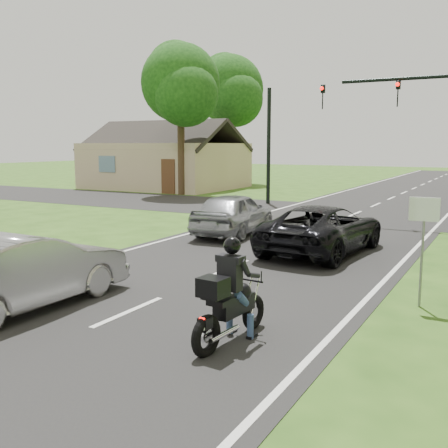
{
  "coord_description": "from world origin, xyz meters",
  "views": [
    {
      "loc": [
        6.1,
        -7.39,
        3.1
      ],
      "look_at": [
        0.39,
        3.0,
        1.3
      ],
      "focal_mm": 42.0,
      "sensor_mm": 36.0,
      "label": 1
    }
  ],
  "objects": [
    {
      "name": "motorcycle_rider",
      "position": [
        2.37,
        -0.43,
        0.67
      ],
      "size": [
        0.58,
        1.99,
        1.71
      ],
      "rotation": [
        0.0,
        0.0,
        -0.09
      ],
      "color": "black",
      "rests_on": "ground"
    },
    {
      "name": "dark_suv",
      "position": [
        1.43,
        7.02,
        0.7
      ],
      "size": [
        2.66,
        5.11,
        1.38
      ],
      "primitive_type": "imported",
      "rotation": [
        0.0,
        0.0,
        3.06
      ],
      "color": "black",
      "rests_on": "road"
    },
    {
      "name": "silver_suv",
      "position": [
        -2.3,
        8.57,
        0.74
      ],
      "size": [
        2.09,
        4.43,
        1.46
      ],
      "primitive_type": "imported",
      "rotation": [
        0.0,
        0.0,
        3.23
      ],
      "color": "#93969A",
      "rests_on": "road"
    },
    {
      "name": "sign_white",
      "position": [
        4.7,
        2.98,
        1.6
      ],
      "size": [
        0.55,
        0.07,
        2.12
      ],
      "color": "slate",
      "rests_on": "ground"
    },
    {
      "name": "cross_road",
      "position": [
        0.0,
        16.0,
        0.01
      ],
      "size": [
        60.0,
        7.0,
        0.01
      ],
      "primitive_type": "cube",
      "color": "black",
      "rests_on": "ground"
    },
    {
      "name": "road",
      "position": [
        0.0,
        10.0,
        0.01
      ],
      "size": [
        8.0,
        100.0,
        0.01
      ],
      "primitive_type": "cube",
      "color": "black",
      "rests_on": "ground"
    },
    {
      "name": "signal_pole_far",
      "position": [
        -5.2,
        18.0,
        3.0
      ],
      "size": [
        0.2,
        0.2,
        6.0
      ],
      "primitive_type": "cylinder",
      "color": "black",
      "rests_on": "ground"
    },
    {
      "name": "tree_left_far",
      "position": [
        -13.7,
        29.76,
        7.13
      ],
      "size": [
        5.76,
        5.58,
        10.14
      ],
      "color": "#332316",
      "rests_on": "ground"
    },
    {
      "name": "tree_left_near",
      "position": [
        -11.73,
        19.78,
        6.53
      ],
      "size": [
        5.12,
        4.96,
        9.22
      ],
      "color": "#332316",
      "rests_on": "ground"
    },
    {
      "name": "traffic_signal",
      "position": [
        3.34,
        14.0,
        4.14
      ],
      "size": [
        6.38,
        0.44,
        6.0
      ],
      "color": "black",
      "rests_on": "ground"
    },
    {
      "name": "house",
      "position": [
        -16.0,
        24.0,
        1.77
      ],
      "size": [
        10.2,
        8.0,
        4.84
      ],
      "color": "tan",
      "rests_on": "ground"
    },
    {
      "name": "ground",
      "position": [
        0.0,
        0.0,
        0.0
      ],
      "size": [
        140.0,
        140.0,
        0.0
      ],
      "primitive_type": "plane",
      "color": "#284A15",
      "rests_on": "ground"
    },
    {
      "name": "silver_sedan",
      "position": [
        -1.89,
        -0.76,
        0.74
      ],
      "size": [
        1.57,
        4.41,
        1.45
      ],
      "primitive_type": "imported",
      "rotation": [
        0.0,
        0.0,
        3.13
      ],
      "color": "#A5A5AA",
      "rests_on": "road"
    }
  ]
}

